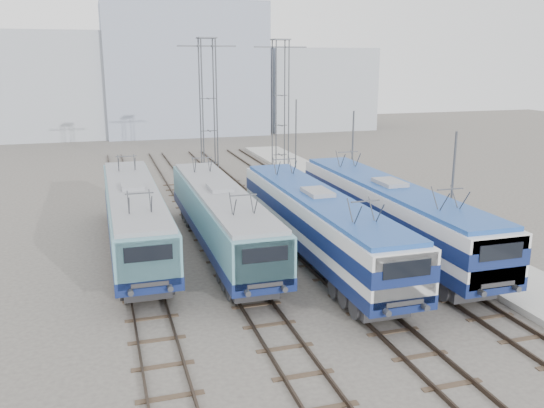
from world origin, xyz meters
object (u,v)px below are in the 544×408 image
(mast_rear, at_px, (296,139))
(locomotive_center_right, at_px, (318,221))
(locomotive_far_left, at_px, (134,214))
(catenary_tower_east, at_px, (280,106))
(safety_cone, at_px, (483,274))
(catenary_tower_west, at_px, (208,110))
(locomotive_center_left, at_px, (221,215))
(locomotive_far_right, at_px, (390,210))
(mast_front, at_px, (451,200))
(mast_mid, at_px, (352,161))

(mast_rear, bearing_deg, locomotive_center_right, -106.24)
(locomotive_far_left, height_order, catenary_tower_east, catenary_tower_east)
(mast_rear, distance_m, safety_cone, 27.04)
(catenary_tower_west, bearing_deg, locomotive_center_left, -98.64)
(locomotive_center_right, xyz_separation_m, locomotive_far_right, (4.50, 0.70, 0.05))
(locomotive_far_left, xyz_separation_m, locomotive_center_left, (4.50, -1.52, -0.03))
(mast_front, bearing_deg, safety_cone, -88.45)
(locomotive_far_left, bearing_deg, catenary_tower_east, 49.07)
(mast_mid, bearing_deg, locomotive_far_left, -161.01)
(catenary_tower_west, height_order, mast_rear, catenary_tower_west)
(catenary_tower_east, relative_size, mast_mid, 1.71)
(locomotive_center_right, xyz_separation_m, mast_rear, (6.35, 21.80, 1.17))
(locomotive_far_left, height_order, locomotive_center_left, locomotive_far_left)
(catenary_tower_east, bearing_deg, mast_front, -84.55)
(catenary_tower_west, bearing_deg, safety_cone, -69.23)
(mast_mid, distance_m, safety_cone, 15.17)
(catenary_tower_west, xyz_separation_m, safety_cone, (8.68, -22.88, -6.08))
(locomotive_center_left, relative_size, mast_front, 2.51)
(locomotive_far_right, bearing_deg, locomotive_far_left, 164.20)
(locomotive_far_right, bearing_deg, safety_cone, -71.55)
(locomotive_far_right, relative_size, mast_front, 2.67)
(mast_rear, bearing_deg, catenary_tower_west, -155.06)
(locomotive_far_left, relative_size, safety_cone, 34.32)
(locomotive_far_right, bearing_deg, locomotive_center_left, 165.66)
(locomotive_far_right, relative_size, catenary_tower_east, 1.56)
(locomotive_center_left, distance_m, mast_rear, 21.75)
(catenary_tower_east, bearing_deg, safety_cone, -85.00)
(locomotive_far_left, relative_size, locomotive_center_right, 0.98)
(locomotive_far_left, bearing_deg, mast_front, -23.64)
(locomotive_center_right, distance_m, mast_rear, 22.74)
(locomotive_center_right, bearing_deg, locomotive_center_left, 146.32)
(locomotive_center_right, xyz_separation_m, mast_mid, (6.35, 9.80, 1.17))
(catenary_tower_east, relative_size, mast_rear, 1.71)
(locomotive_far_right, distance_m, catenary_tower_west, 18.87)
(catenary_tower_west, distance_m, mast_rear, 9.99)
(mast_mid, bearing_deg, mast_rear, 90.00)
(mast_front, bearing_deg, mast_rear, 90.00)
(mast_front, xyz_separation_m, mast_rear, (0.00, 24.00, 0.00))
(locomotive_far_right, relative_size, safety_cone, 35.94)
(locomotive_center_left, distance_m, mast_mid, 12.87)
(locomotive_far_left, bearing_deg, mast_mid, 18.99)
(mast_front, height_order, mast_rear, same)
(catenary_tower_east, height_order, mast_mid, catenary_tower_east)
(mast_rear, bearing_deg, mast_front, -90.00)
(catenary_tower_east, distance_m, safety_cone, 25.71)
(locomotive_far_left, distance_m, locomotive_center_left, 4.75)
(locomotive_center_left, bearing_deg, locomotive_center_right, -33.68)
(safety_cone, bearing_deg, locomotive_center_left, 143.52)
(locomotive_center_left, relative_size, locomotive_far_right, 0.94)
(locomotive_center_left, bearing_deg, locomotive_far_left, 161.34)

